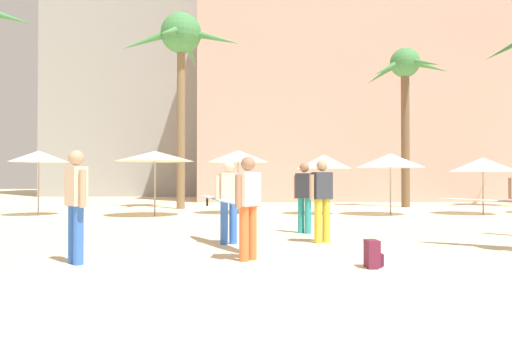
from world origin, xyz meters
TOP-DOWN VIEW (x-y plane):
  - ground at (0.00, 0.00)m, footprint 120.00×120.00m
  - hotel_pink at (5.80, 26.93)m, footprint 18.78×8.47m
  - palm_tree_left at (-3.81, 17.05)m, footprint 5.36×5.30m
  - palm_tree_right at (6.69, 17.94)m, footprint 3.94×3.82m
  - cafe_umbrella_0 at (4.43, 13.01)m, footprint 2.49×2.49m
  - cafe_umbrella_1 at (-4.21, 12.75)m, footprint 2.79×2.79m
  - cafe_umbrella_2 at (-8.52, 13.16)m, footprint 2.06×2.06m
  - cafe_umbrella_5 at (8.02, 13.20)m, footprint 2.43×2.43m
  - cafe_umbrella_6 at (-1.22, 13.89)m, footprint 2.35×2.35m
  - cafe_umbrella_7 at (2.03, 13.44)m, footprint 2.05×2.05m
  - beach_towel at (1.88, 2.22)m, footprint 1.96×0.93m
  - backpack at (0.86, 2.36)m, footprint 0.25×0.30m
  - person_mid_center at (-1.37, 4.95)m, footprint 1.57×2.97m
  - person_near_right at (-1.01, 3.08)m, footprint 0.47×0.52m
  - person_mid_right at (0.45, 7.05)m, footprint 0.52×0.46m
  - person_mid_left at (-3.72, 2.84)m, footprint 0.47×0.52m
  - person_near_left at (0.58, 5.26)m, footprint 0.59×0.36m

SIDE VIEW (x-z plane):
  - ground at x=0.00m, z-range 0.00..0.00m
  - beach_towel at x=1.88m, z-range 0.00..0.01m
  - backpack at x=0.86m, z-range -0.01..0.41m
  - person_mid_center at x=-1.37m, z-range 0.06..1.78m
  - person_near_right at x=-1.01m, z-range 0.08..1.80m
  - person_mid_right at x=0.45m, z-range 0.08..1.83m
  - person_near_left at x=0.58m, z-range 0.09..1.83m
  - person_mid_left at x=-3.72m, z-range 0.09..1.88m
  - cafe_umbrella_5 at x=8.02m, z-range 0.80..2.94m
  - cafe_umbrella_7 at x=2.03m, z-range 0.86..3.12m
  - cafe_umbrella_0 at x=4.43m, z-range 0.88..3.16m
  - cafe_umbrella_1 at x=-4.21m, z-range 0.98..3.33m
  - cafe_umbrella_2 at x=-8.52m, z-range 0.98..3.35m
  - cafe_umbrella_6 at x=-1.22m, z-range 0.99..3.42m
  - palm_tree_right at x=6.69m, z-range 2.23..9.80m
  - palm_tree_left at x=-3.81m, z-range 2.94..11.78m
  - hotel_pink at x=5.80m, z-range 0.00..15.40m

